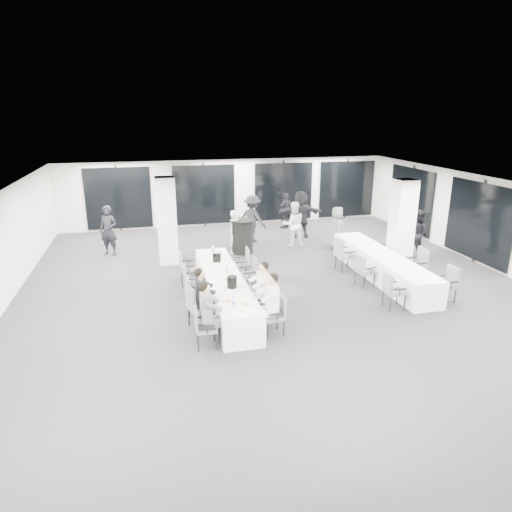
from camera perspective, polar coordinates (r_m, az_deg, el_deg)
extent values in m
cube|color=#25252A|center=(12.63, 2.86, -4.45)|extent=(14.00, 16.00, 0.02)
cube|color=silver|center=(11.86, 3.07, 8.28)|extent=(14.00, 16.00, 0.02)
cube|color=silver|center=(15.62, 28.52, 3.16)|extent=(0.02, 16.00, 2.80)
cube|color=silver|center=(19.80, -3.61, 7.93)|extent=(14.00, 0.02, 2.80)
cube|color=silver|center=(5.70, 27.80, -20.54)|extent=(14.00, 0.02, 2.80)
cube|color=black|center=(19.74, -3.57, 7.75)|extent=(13.60, 0.06, 2.50)
cube|color=black|center=(16.32, 26.03, 3.87)|extent=(0.06, 14.00, 2.50)
cube|color=white|center=(14.81, -11.09, 4.31)|extent=(0.60, 0.60, 2.80)
cube|color=white|center=(14.73, 17.74, 3.72)|extent=(0.60, 0.60, 2.80)
cube|color=white|center=(11.72, -3.97, -4.25)|extent=(0.90, 5.00, 0.75)
cube|color=white|center=(13.96, 15.43, -1.22)|extent=(0.90, 5.00, 0.75)
cylinder|color=black|center=(15.83, -1.77, 2.43)|extent=(0.74, 0.74, 1.16)
cylinder|color=black|center=(15.69, -1.79, 4.48)|extent=(0.85, 0.85, 0.02)
cube|color=#595C62|center=(9.68, -6.26, -8.99)|extent=(0.44, 0.46, 0.07)
cube|color=#595C62|center=(9.56, -7.53, -7.74)|extent=(0.07, 0.42, 0.42)
cylinder|color=black|center=(9.94, -7.38, -9.75)|extent=(0.03, 0.03, 0.38)
cylinder|color=black|center=(9.61, -7.22, -10.75)|extent=(0.03, 0.03, 0.38)
cylinder|color=black|center=(9.96, -5.24, -9.60)|extent=(0.03, 0.03, 0.38)
cylinder|color=black|center=(9.64, -5.01, -10.59)|extent=(0.03, 0.03, 0.38)
cube|color=black|center=(9.82, -6.41, -7.58)|extent=(0.31, 0.05, 0.04)
cube|color=black|center=(9.41, -6.16, -8.76)|extent=(0.31, 0.05, 0.04)
cube|color=#595C62|center=(10.45, -6.91, -6.46)|extent=(0.62, 0.63, 0.09)
cube|color=#595C62|center=(10.26, -8.22, -5.20)|extent=(0.19, 0.50, 0.50)
cylinder|color=black|center=(10.68, -8.39, -7.55)|extent=(0.04, 0.04, 0.45)
cylinder|color=black|center=(10.31, -7.55, -8.48)|extent=(0.04, 0.04, 0.45)
cylinder|color=black|center=(10.82, -6.21, -7.12)|extent=(0.04, 0.04, 0.45)
cylinder|color=black|center=(10.45, -5.30, -8.01)|extent=(0.04, 0.04, 0.45)
cube|color=black|center=(10.61, -7.49, -5.01)|extent=(0.37, 0.14, 0.04)
cube|color=black|center=(10.15, -6.39, -6.07)|extent=(0.37, 0.14, 0.04)
cube|color=#595C62|center=(11.22, -7.40, -5.07)|extent=(0.49, 0.50, 0.08)
cube|color=#595C62|center=(11.13, -8.54, -3.89)|extent=(0.11, 0.44, 0.44)
cylinder|color=black|center=(11.49, -8.31, -5.82)|extent=(0.03, 0.03, 0.39)
cylinder|color=black|center=(11.14, -8.34, -6.60)|extent=(0.03, 0.03, 0.39)
cylinder|color=black|center=(11.49, -6.40, -5.75)|extent=(0.03, 0.03, 0.39)
cylinder|color=black|center=(11.14, -6.37, -6.53)|extent=(0.03, 0.03, 0.39)
cube|color=black|center=(11.38, -7.44, -3.86)|extent=(0.33, 0.07, 0.04)
cube|color=black|center=(10.94, -7.44, -4.77)|extent=(0.33, 0.07, 0.04)
cube|color=#595C62|center=(12.25, -7.98, -3.18)|extent=(0.47, 0.49, 0.07)
cube|color=#595C62|center=(12.17, -8.98, -2.12)|extent=(0.10, 0.43, 0.42)
cylinder|color=black|center=(12.51, -8.77, -3.88)|extent=(0.03, 0.03, 0.38)
cylinder|color=black|center=(12.17, -8.81, -4.51)|extent=(0.03, 0.03, 0.38)
cylinder|color=black|center=(12.50, -7.08, -3.82)|extent=(0.03, 0.03, 0.38)
cylinder|color=black|center=(12.16, -7.07, -4.45)|extent=(0.03, 0.03, 0.38)
cube|color=black|center=(12.41, -8.00, -2.13)|extent=(0.32, 0.07, 0.04)
cube|color=black|center=(11.98, -8.02, -2.87)|extent=(0.32, 0.07, 0.04)
cube|color=#595C62|center=(13.11, -8.39, -1.63)|extent=(0.51, 0.53, 0.08)
cube|color=#595C62|center=(13.03, -9.42, -0.54)|extent=(0.11, 0.47, 0.46)
cylinder|color=black|center=(13.38, -9.20, -2.37)|extent=(0.04, 0.04, 0.41)
cylinder|color=black|center=(13.01, -9.24, -2.97)|extent=(0.04, 0.04, 0.41)
cylinder|color=black|center=(13.37, -7.48, -2.31)|extent=(0.04, 0.04, 0.41)
cylinder|color=black|center=(13.00, -7.47, -2.91)|extent=(0.04, 0.04, 0.41)
cube|color=black|center=(13.29, -8.42, -0.58)|extent=(0.34, 0.08, 0.04)
cube|color=black|center=(12.81, -8.44, -1.28)|extent=(0.34, 0.08, 0.04)
cube|color=#595C62|center=(10.12, 2.11, -7.58)|extent=(0.48, 0.50, 0.08)
cube|color=#595C62|center=(10.09, 3.23, -6.09)|extent=(0.10, 0.44, 0.44)
cylinder|color=black|center=(10.13, 3.50, -9.03)|extent=(0.03, 0.03, 0.39)
cylinder|color=black|center=(10.44, 2.68, -8.16)|extent=(0.03, 0.03, 0.39)
cylinder|color=black|center=(10.00, 1.47, -9.37)|extent=(0.03, 0.03, 0.39)
cylinder|color=black|center=(10.32, 0.71, -8.47)|extent=(0.03, 0.03, 0.39)
cube|color=black|center=(9.85, 2.62, -7.28)|extent=(0.32, 0.07, 0.04)
cube|color=black|center=(10.25, 1.63, -6.23)|extent=(0.32, 0.07, 0.04)
cube|color=#595C62|center=(10.82, 0.98, -5.80)|extent=(0.51, 0.52, 0.08)
cube|color=#595C62|center=(10.74, 2.11, -4.50)|extent=(0.12, 0.44, 0.44)
cylinder|color=black|center=(10.76, 2.10, -7.32)|extent=(0.03, 0.03, 0.39)
cylinder|color=black|center=(11.11, 1.86, -6.49)|extent=(0.03, 0.03, 0.39)
cylinder|color=black|center=(10.72, 0.04, -7.40)|extent=(0.03, 0.03, 0.39)
cylinder|color=black|center=(11.07, -0.12, -6.56)|extent=(0.03, 0.03, 0.39)
cube|color=black|center=(10.53, 1.11, -5.51)|extent=(0.33, 0.09, 0.04)
cube|color=black|center=(10.97, 0.86, -4.53)|extent=(0.33, 0.09, 0.04)
cube|color=#595C62|center=(11.51, 0.02, -4.24)|extent=(0.50, 0.52, 0.08)
cube|color=#595C62|center=(11.48, 1.05, -2.87)|extent=(0.10, 0.46, 0.46)
cylinder|color=black|center=(11.49, 1.28, -5.60)|extent=(0.04, 0.04, 0.41)
cylinder|color=black|center=(11.83, 0.62, -4.88)|extent=(0.04, 0.04, 0.41)
cylinder|color=black|center=(11.37, -0.62, -5.85)|extent=(0.04, 0.04, 0.41)
cylinder|color=black|center=(11.72, -1.22, -5.11)|extent=(0.04, 0.04, 0.41)
cube|color=black|center=(11.22, 0.42, -3.89)|extent=(0.34, 0.07, 0.04)
cube|color=black|center=(11.66, -0.37, -3.04)|extent=(0.34, 0.07, 0.04)
cube|color=#595C62|center=(12.46, -1.11, -2.47)|extent=(0.46, 0.48, 0.08)
cube|color=#595C62|center=(12.42, -0.13, -1.22)|extent=(0.06, 0.46, 0.46)
cylinder|color=black|center=(12.41, 0.00, -3.76)|extent=(0.04, 0.04, 0.41)
cylinder|color=black|center=(12.77, -0.44, -3.13)|extent=(0.04, 0.04, 0.41)
cylinder|color=black|center=(12.33, -1.80, -3.93)|extent=(0.04, 0.04, 0.41)
cylinder|color=black|center=(12.69, -2.19, -3.28)|extent=(0.04, 0.04, 0.41)
cube|color=black|center=(12.18, -0.85, -2.12)|extent=(0.34, 0.04, 0.04)
cube|color=black|center=(12.64, -1.37, -1.38)|extent=(0.34, 0.04, 0.04)
cube|color=#595C62|center=(13.33, -1.98, -1.13)|extent=(0.48, 0.50, 0.08)
cube|color=#595C62|center=(13.27, -1.06, 0.02)|extent=(0.09, 0.46, 0.46)
cylinder|color=black|center=(13.25, -0.99, -2.35)|extent=(0.04, 0.04, 0.41)
cylinder|color=black|center=(13.62, -1.26, -1.79)|extent=(0.04, 0.04, 0.41)
cylinder|color=black|center=(13.20, -2.69, -2.45)|extent=(0.04, 0.04, 0.41)
cylinder|color=black|center=(13.57, -2.92, -1.89)|extent=(0.04, 0.04, 0.41)
cube|color=black|center=(13.04, -1.83, -0.78)|extent=(0.34, 0.06, 0.04)
cube|color=black|center=(13.51, -2.14, -0.12)|extent=(0.34, 0.06, 0.04)
cube|color=#595C62|center=(11.91, 16.94, -4.30)|extent=(0.46, 0.48, 0.08)
cube|color=#595C62|center=(11.72, 16.12, -3.20)|extent=(0.07, 0.45, 0.45)
cylinder|color=black|center=(12.07, 15.58, -5.11)|extent=(0.04, 0.04, 0.40)
cylinder|color=black|center=(11.75, 16.44, -5.82)|extent=(0.04, 0.04, 0.40)
cylinder|color=black|center=(12.25, 17.21, -4.92)|extent=(0.04, 0.04, 0.40)
cylinder|color=black|center=(11.94, 18.11, -5.61)|extent=(0.04, 0.04, 0.40)
cube|color=black|center=(12.05, 16.46, -3.14)|extent=(0.33, 0.05, 0.04)
cube|color=black|center=(11.65, 17.58, -3.97)|extent=(0.33, 0.05, 0.04)
cube|color=#595C62|center=(13.23, 13.49, -1.86)|extent=(0.53, 0.55, 0.08)
cube|color=#595C62|center=(13.02, 12.87, -0.94)|extent=(0.16, 0.44, 0.44)
cylinder|color=black|center=(13.33, 12.27, -2.69)|extent=(0.03, 0.03, 0.39)
cylinder|color=black|center=(13.06, 13.32, -3.20)|extent=(0.03, 0.03, 0.39)
cylinder|color=black|center=(13.56, 13.51, -2.42)|extent=(0.03, 0.03, 0.39)
cylinder|color=black|center=(13.30, 14.57, -2.91)|extent=(0.03, 0.03, 0.39)
cube|color=black|center=(13.35, 12.88, -0.91)|extent=(0.32, 0.11, 0.04)
cube|color=black|center=(13.01, 14.21, -1.49)|extent=(0.32, 0.11, 0.04)
cube|color=#595C62|center=(14.36, 11.12, 0.07)|extent=(0.53, 0.55, 0.08)
cube|color=#595C62|center=(14.17, 10.36, 1.09)|extent=(0.10, 0.49, 0.49)
cylinder|color=black|center=(14.52, 9.93, -0.75)|extent=(0.04, 0.04, 0.44)
cylinder|color=black|center=(14.17, 10.72, -1.26)|extent=(0.04, 0.04, 0.44)
cylinder|color=black|center=(14.72, 11.39, -0.58)|extent=(0.04, 0.04, 0.44)
cylinder|color=black|center=(14.37, 12.21, -1.08)|extent=(0.04, 0.04, 0.44)
cube|color=black|center=(14.53, 10.66, 1.05)|extent=(0.36, 0.07, 0.04)
cube|color=black|center=(14.09, 11.68, 0.46)|extent=(0.36, 0.07, 0.04)
cube|color=#595C62|center=(12.79, 22.53, -3.38)|extent=(0.48, 0.50, 0.08)
cube|color=#595C62|center=(12.84, 23.42, -2.16)|extent=(0.09, 0.45, 0.45)
cylinder|color=black|center=(12.86, 23.63, -4.56)|extent=(0.04, 0.04, 0.40)
cylinder|color=black|center=(13.13, 22.54, -3.97)|extent=(0.04, 0.04, 0.40)
cylinder|color=black|center=(12.62, 22.26, -4.81)|extent=(0.04, 0.04, 0.40)
cylinder|color=black|center=(12.90, 21.19, -4.20)|extent=(0.04, 0.04, 0.40)
cube|color=black|center=(12.56, 23.31, -3.04)|extent=(0.33, 0.06, 0.04)
cube|color=black|center=(12.91, 21.94, -2.33)|extent=(0.33, 0.06, 0.04)
cube|color=#595C62|center=(13.86, 19.24, -1.25)|extent=(0.50, 0.52, 0.09)
cube|color=#595C62|center=(13.91, 20.16, -0.04)|extent=(0.07, 0.49, 0.49)
cylinder|color=black|center=(13.90, 20.34, -2.46)|extent=(0.04, 0.04, 0.44)
cylinder|color=black|center=(14.23, 19.39, -1.90)|extent=(0.04, 0.04, 0.44)
cylinder|color=black|center=(13.67, 18.86, -2.64)|extent=(0.04, 0.04, 0.44)
cylinder|color=black|center=(14.00, 17.93, -2.07)|extent=(0.04, 0.04, 0.44)
cube|color=black|center=(13.60, 19.92, -0.88)|extent=(0.36, 0.05, 0.04)
cube|color=black|center=(14.02, 18.72, -0.21)|extent=(0.36, 0.05, 0.04)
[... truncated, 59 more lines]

